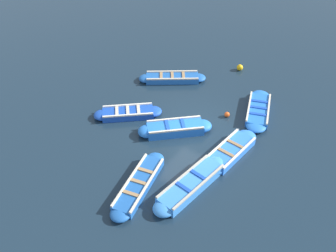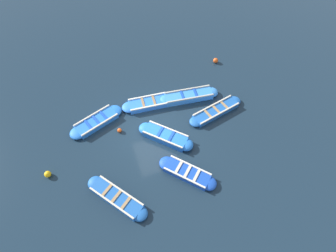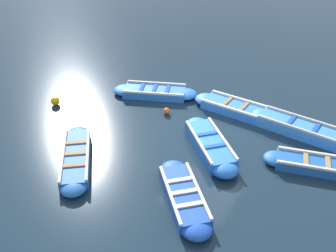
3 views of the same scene
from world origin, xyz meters
name	(u,v)px [view 3 (image 3 of 3)]	position (x,y,z in m)	size (l,w,h in m)	color
ground_plane	(204,137)	(0.00, 0.00, 0.00)	(120.00, 120.00, 0.00)	#162838
boat_alongside	(327,167)	(-0.14, 3.89, 0.15)	(1.57, 3.75, 0.36)	#1E59AD
boat_stern_in	(184,196)	(3.04, 0.79, 0.16)	(2.83, 2.69, 0.37)	#1947B7
boat_centre	(210,145)	(0.62, 0.47, 0.20)	(2.87, 2.86, 0.47)	blue
boat_tucked	(76,158)	(3.13, -2.84, 0.16)	(3.20, 2.69, 0.37)	#1E59AD
boat_end_of_row	(155,92)	(-1.70, -2.94, 0.15)	(2.03, 3.42, 0.36)	blue
boat_drifting	(235,108)	(-2.02, 0.29, 0.16)	(1.11, 3.31, 0.39)	blue
boat_broadside	(302,129)	(-1.74, 2.79, 0.20)	(1.20, 3.83, 0.45)	#3884E0
buoy_orange_near	(167,111)	(-0.68, -1.83, 0.12)	(0.25, 0.25, 0.25)	#E05119
buoy_white_drifting	(55,101)	(0.79, -5.83, 0.17)	(0.33, 0.33, 0.33)	#EAB214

